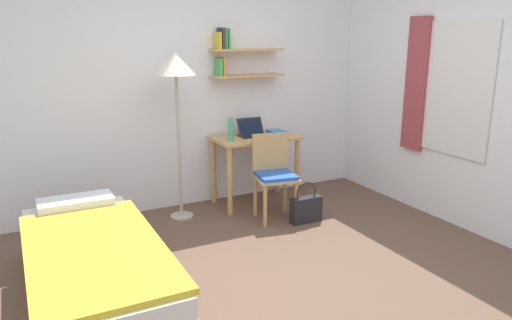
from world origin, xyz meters
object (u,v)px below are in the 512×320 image
book_stack (277,133)px  laptop (252,131)px  handbag (306,208)px  standing_lamp (176,73)px  bed (94,271)px  desk (255,151)px  water_bottle (231,130)px  desk_chair (274,172)px

book_stack → laptop: bearing=160.2°
handbag → standing_lamp: bearing=147.1°
bed → standing_lamp: 2.09m
bed → laptop: bearing=35.8°
desk → handbag: desk is taller
desk → laptop: bearing=100.2°
standing_lamp → water_bottle: 0.84m
desk_chair → standing_lamp: 1.40m
water_bottle → book_stack: (0.59, 0.04, -0.09)m
desk → laptop: size_ratio=3.01×
bed → standing_lamp: (1.08, 1.28, 1.26)m
handbag → bed: bearing=-165.0°
standing_lamp → handbag: bearing=-32.9°
laptop → book_stack: laptop is taller
standing_lamp → water_bottle: (0.58, 0.00, -0.62)m
book_stack → desk_chair: bearing=-122.8°
laptop → book_stack: bearing=-19.8°
desk → handbag: bearing=-76.6°
handbag → desk_chair: bearing=128.5°
handbag → book_stack: bearing=84.1°
laptop → handbag: 1.09m
book_stack → desk: bearing=172.8°
bed → desk_chair: (1.94, 0.86, 0.25)m
standing_lamp → water_bottle: size_ratio=7.04×
desk_chair → standing_lamp: size_ratio=0.51×
desk_chair → handbag: (0.22, -0.28, -0.34)m
bed → water_bottle: size_ratio=8.43×
desk → book_stack: 0.32m
desk_chair → book_stack: bearing=57.2°
desk_chair → standing_lamp: bearing=153.9°
desk → water_bottle: water_bottle is taller
desk → handbag: (0.18, -0.77, -0.46)m
desk_chair → water_bottle: bearing=124.1°
laptop → water_bottle: water_bottle is taller
book_stack → handbag: bearing=-95.9°
desk_chair → laptop: (0.03, 0.56, 0.33)m
desk → handbag: size_ratio=2.16×
laptop → handbag: size_ratio=0.72×
desk_chair → water_bottle: water_bottle is taller
book_stack → handbag: 0.98m
book_stack → standing_lamp: bearing=-178.2°
desk_chair → book_stack: size_ratio=3.81×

